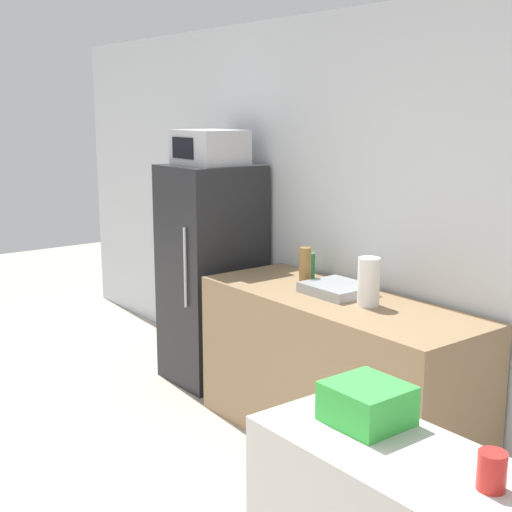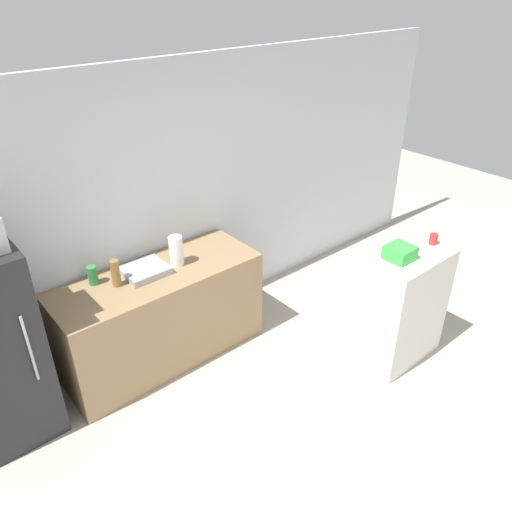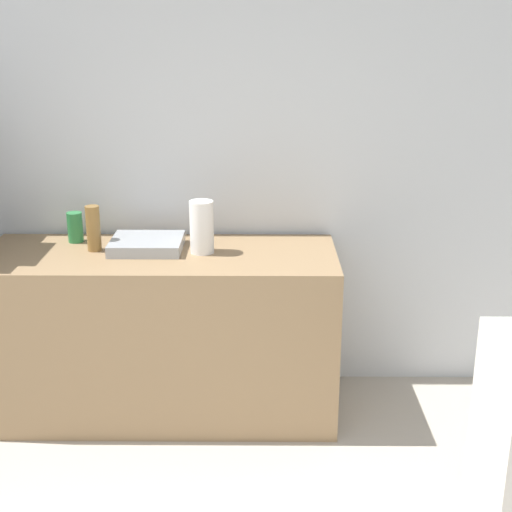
{
  "view_description": "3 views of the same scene",
  "coord_description": "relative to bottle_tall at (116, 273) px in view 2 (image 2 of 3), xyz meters",
  "views": [
    {
      "loc": [
        2.87,
        -0.38,
        2.0
      ],
      "look_at": [
        -0.12,
        1.91,
        1.22
      ],
      "focal_mm": 50.0,
      "sensor_mm": 36.0,
      "label": 1
    },
    {
      "loc": [
        -1.75,
        -0.91,
        3.21
      ],
      "look_at": [
        0.49,
        1.73,
        1.21
      ],
      "focal_mm": 35.0,
      "sensor_mm": 36.0,
      "label": 2
    },
    {
      "loc": [
        0.5,
        -1.06,
        2.08
      ],
      "look_at": [
        0.48,
        1.72,
        1.14
      ],
      "focal_mm": 50.0,
      "sensor_mm": 36.0,
      "label": 3
    }
  ],
  "objects": [
    {
      "name": "paper_towel_roll",
      "position": [
        0.57,
        -0.03,
        0.02
      ],
      "size": [
        0.12,
        0.12,
        0.28
      ],
      "primitive_type": "cylinder",
      "color": "white",
      "rests_on": "counter"
    },
    {
      "name": "counter",
      "position": [
        0.34,
        -0.05,
        -0.58
      ],
      "size": [
        1.86,
        0.68,
        0.91
      ],
      "primitive_type": "cube",
      "color": "#937551",
      "rests_on": "ground_plane"
    },
    {
      "name": "basket",
      "position": [
        1.89,
        -1.42,
        0.12
      ],
      "size": [
        0.22,
        0.21,
        0.12
      ],
      "primitive_type": "cube",
      "color": "green",
      "rests_on": "shelf_cabinet"
    },
    {
      "name": "shelf_cabinet",
      "position": [
        2.03,
        -1.48,
        -0.49
      ],
      "size": [
        0.79,
        0.4,
        1.09
      ],
      "primitive_type": "cube",
      "color": "silver",
      "rests_on": "ground_plane"
    },
    {
      "name": "jar",
      "position": [
        2.34,
        -1.46,
        0.11
      ],
      "size": [
        0.07,
        0.07,
        0.1
      ],
      "primitive_type": "cylinder",
      "color": "red",
      "rests_on": "shelf_cabinet"
    },
    {
      "name": "bottle_short",
      "position": [
        -0.14,
        0.15,
        -0.04
      ],
      "size": [
        0.08,
        0.08,
        0.16
      ],
      "primitive_type": "cylinder",
      "color": "#2D7F42",
      "rests_on": "counter"
    },
    {
      "name": "wall_back",
      "position": [
        0.38,
        0.35,
        0.27
      ],
      "size": [
        8.0,
        0.06,
        2.6
      ],
      "primitive_type": "cube",
      "color": "silver",
      "rests_on": "ground_plane"
    },
    {
      "name": "sink_basin",
      "position": [
        0.27,
        0.02,
        -0.09
      ],
      "size": [
        0.37,
        0.33,
        0.06
      ],
      "primitive_type": "cube",
      "color": "#9EA3A8",
      "rests_on": "counter"
    },
    {
      "name": "bottle_tall",
      "position": [
        0.0,
        0.0,
        0.0
      ],
      "size": [
        0.07,
        0.07,
        0.24
      ],
      "primitive_type": "cylinder",
      "color": "olive",
      "rests_on": "counter"
    }
  ]
}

